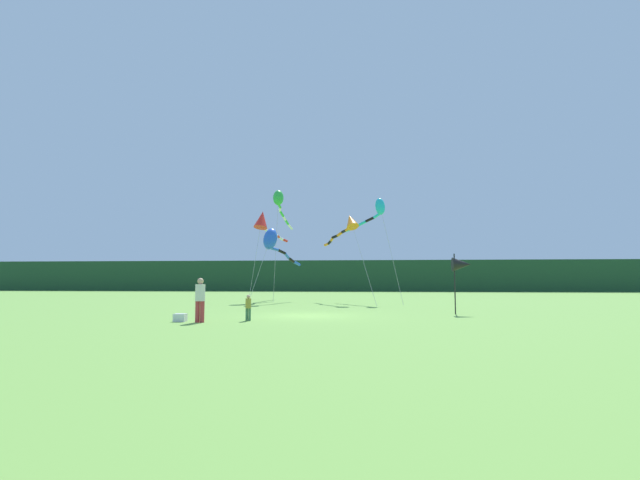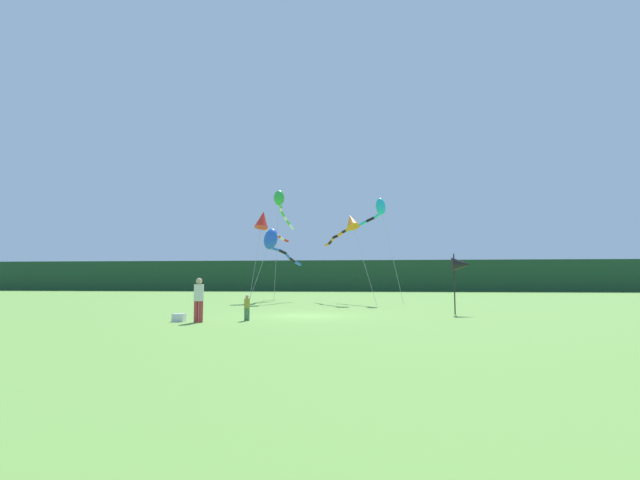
% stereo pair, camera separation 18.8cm
% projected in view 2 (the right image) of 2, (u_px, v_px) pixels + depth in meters
% --- Properties ---
extents(ground_plane, '(120.00, 120.00, 0.00)m').
position_uv_depth(ground_plane, '(306.00, 316.00, 21.93)').
color(ground_plane, '#6B9E42').
extents(distant_treeline, '(108.00, 2.87, 4.35)m').
position_uv_depth(distant_treeline, '(349.00, 276.00, 66.71)').
color(distant_treeline, '#1E4228').
rests_on(distant_treeline, ground).
extents(person_adult, '(0.39, 0.39, 1.75)m').
position_uv_depth(person_adult, '(199.00, 298.00, 18.62)').
color(person_adult, '#B23338').
rests_on(person_adult, ground).
extents(person_child, '(0.23, 0.23, 1.07)m').
position_uv_depth(person_child, '(247.00, 306.00, 19.33)').
color(person_child, '#3F724C').
rests_on(person_child, ground).
extents(cooler_box, '(0.47, 0.38, 0.32)m').
position_uv_depth(cooler_box, '(179.00, 318.00, 18.92)').
color(cooler_box, silver).
rests_on(cooler_box, ground).
extents(banner_flag_pole, '(0.90, 0.70, 2.97)m').
position_uv_depth(banner_flag_pole, '(461.00, 265.00, 23.10)').
color(banner_flag_pole, black).
rests_on(banner_flag_pole, ground).
extents(kite_orange, '(3.97, 6.66, 6.51)m').
position_uv_depth(kite_orange, '(349.00, 224.00, 33.50)').
color(kite_orange, '#B2B2B2').
rests_on(kite_orange, ground).
extents(kite_red, '(2.12, 5.43, 7.02)m').
position_uv_depth(kite_red, '(264.00, 221.00, 35.81)').
color(kite_red, '#B2B2B2').
rests_on(kite_red, ground).
extents(kite_blue, '(2.55, 6.80, 5.46)m').
position_uv_depth(kite_blue, '(273.00, 241.00, 33.45)').
color(kite_blue, '#B2B2B2').
rests_on(kite_blue, ground).
extents(kite_green, '(0.88, 8.03, 8.95)m').
position_uv_depth(kite_green, '(280.00, 202.00, 38.42)').
color(kite_green, '#B2B2B2').
rests_on(kite_green, ground).
extents(kite_cyan, '(4.13, 5.22, 7.62)m').
position_uv_depth(kite_cyan, '(377.00, 210.00, 34.05)').
color(kite_cyan, '#B2B2B2').
rests_on(kite_cyan, ground).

